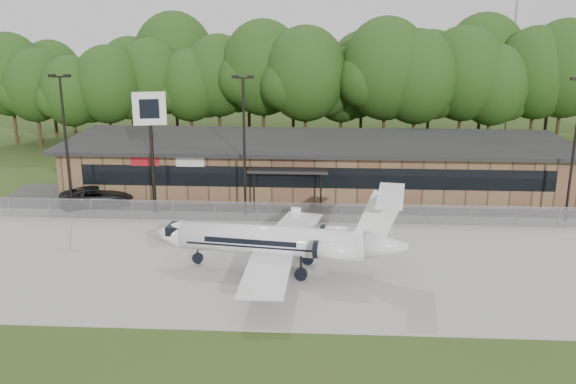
# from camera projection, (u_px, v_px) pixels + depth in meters

# --- Properties ---
(ground) EXTENTS (160.00, 160.00, 0.00)m
(ground) POSITION_uv_depth(u_px,v_px,m) (307.00, 323.00, 31.05)
(ground) COLOR #324A1A
(ground) RESTS_ON ground
(apron) EXTENTS (64.00, 18.00, 0.08)m
(apron) POSITION_uv_depth(u_px,v_px,m) (311.00, 260.00, 38.71)
(apron) COLOR #9E9B93
(apron) RESTS_ON ground
(parking_lot) EXTENTS (50.00, 9.00, 0.06)m
(parking_lot) POSITION_uv_depth(u_px,v_px,m) (314.00, 204.00, 49.75)
(parking_lot) COLOR #383835
(parking_lot) RESTS_ON ground
(terminal) EXTENTS (41.00, 11.65, 4.30)m
(terminal) POSITION_uv_depth(u_px,v_px,m) (315.00, 164.00, 53.41)
(terminal) COLOR brown
(terminal) RESTS_ON ground
(fence) EXTENTS (46.00, 0.04, 1.52)m
(fence) POSITION_uv_depth(u_px,v_px,m) (313.00, 213.00, 45.22)
(fence) COLOR gray
(fence) RESTS_ON ground
(treeline) EXTENTS (72.00, 12.00, 15.00)m
(treeline) POSITION_uv_depth(u_px,v_px,m) (319.00, 77.00, 69.26)
(treeline) COLOR #1B3A12
(treeline) RESTS_ON ground
(radio_mast) EXTENTS (0.20, 0.20, 25.00)m
(radio_mast) POSITION_uv_depth(u_px,v_px,m) (515.00, 28.00, 72.42)
(radio_mast) COLOR gray
(radio_mast) RESTS_ON ground
(light_pole_left) EXTENTS (1.55, 0.30, 10.23)m
(light_pole_left) POSITION_uv_depth(u_px,v_px,m) (65.00, 134.00, 46.22)
(light_pole_left) COLOR black
(light_pole_left) RESTS_ON ground
(light_pole_mid) EXTENTS (1.55, 0.30, 10.23)m
(light_pole_mid) POSITION_uv_depth(u_px,v_px,m) (244.00, 136.00, 45.50)
(light_pole_mid) COLOR black
(light_pole_mid) RESTS_ON ground
(light_pole_right) EXTENTS (1.55, 0.30, 10.23)m
(light_pole_right) POSITION_uv_depth(u_px,v_px,m) (575.00, 139.00, 44.23)
(light_pole_right) COLOR black
(light_pole_right) RESTS_ON ground
(business_jet) EXTENTS (15.27, 13.66, 5.14)m
(business_jet) POSITION_uv_depth(u_px,v_px,m) (281.00, 242.00, 36.62)
(business_jet) COLOR white
(business_jet) RESTS_ON ground
(suv) EXTENTS (6.01, 4.19, 1.52)m
(suv) POSITION_uv_depth(u_px,v_px,m) (96.00, 196.00, 49.25)
(suv) COLOR #27282A
(suv) RESTS_ON ground
(pole_sign) EXTENTS (2.36, 0.74, 8.98)m
(pole_sign) POSITION_uv_depth(u_px,v_px,m) (150.00, 122.00, 45.91)
(pole_sign) COLOR black
(pole_sign) RESTS_ON ground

